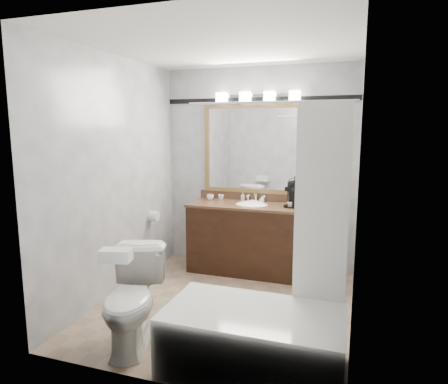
{
  "coord_description": "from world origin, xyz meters",
  "views": [
    {
      "loc": [
        1.2,
        -3.56,
        1.76
      ],
      "look_at": [
        -0.13,
        0.35,
        1.1
      ],
      "focal_mm": 32.0,
      "sensor_mm": 36.0,
      "label": 1
    }
  ],
  "objects": [
    {
      "name": "room",
      "position": [
        0.0,
        0.0,
        1.25
      ],
      "size": [
        2.42,
        2.62,
        2.52
      ],
      "color": "gray",
      "rests_on": "ground"
    },
    {
      "name": "mirror",
      "position": [
        0.0,
        1.28,
        1.5
      ],
      "size": [
        1.4,
        0.04,
        1.1
      ],
      "color": "#9E7B47",
      "rests_on": "room"
    },
    {
      "name": "soap_bottle_b",
      "position": [
        0.09,
        1.17,
        0.89
      ],
      "size": [
        0.07,
        0.07,
        0.08
      ],
      "primitive_type": "imported",
      "rotation": [
        0.0,
        0.0,
        -0.2
      ],
      "color": "white",
      "rests_on": "vanity"
    },
    {
      "name": "vanity",
      "position": [
        0.0,
        1.02,
        0.44
      ],
      "size": [
        1.53,
        0.58,
        0.97
      ],
      "color": "black",
      "rests_on": "ground"
    },
    {
      "name": "toilet",
      "position": [
        -0.48,
        -0.91,
        0.39
      ],
      "size": [
        0.64,
        0.86,
        0.78
      ],
      "primitive_type": "imported",
      "rotation": [
        0.0,
        0.0,
        0.29
      ],
      "color": "white",
      "rests_on": "ground"
    },
    {
      "name": "cup_right",
      "position": [
        -0.45,
        1.19,
        0.88
      ],
      "size": [
        0.09,
        0.09,
        0.07
      ],
      "primitive_type": "imported",
      "rotation": [
        0.0,
        0.0,
        0.32
      ],
      "color": "white",
      "rests_on": "vanity"
    },
    {
      "name": "vanity_light_bar",
      "position": [
        0.0,
        1.23,
        2.13
      ],
      "size": [
        1.02,
        0.14,
        0.12
      ],
      "color": "silver",
      "rests_on": "room"
    },
    {
      "name": "accent_stripe",
      "position": [
        0.0,
        1.29,
        2.1
      ],
      "size": [
        2.4,
        0.01,
        0.06
      ],
      "primitive_type": "cube",
      "color": "black",
      "rests_on": "room"
    },
    {
      "name": "tissue_box",
      "position": [
        -0.48,
        -1.12,
        0.83
      ],
      "size": [
        0.25,
        0.17,
        0.09
      ],
      "primitive_type": "cube",
      "rotation": [
        0.0,
        0.0,
        0.23
      ],
      "color": "white",
      "rests_on": "toilet"
    },
    {
      "name": "cup_left",
      "position": [
        -0.58,
        1.13,
        0.89
      ],
      "size": [
        0.11,
        0.11,
        0.07
      ],
      "primitive_type": "imported",
      "rotation": [
        0.0,
        0.0,
        -0.2
      ],
      "color": "white",
      "rests_on": "vanity"
    },
    {
      "name": "soap_bottle_a",
      "position": [
        -0.18,
        1.23,
        0.9
      ],
      "size": [
        0.06,
        0.06,
        0.1
      ],
      "primitive_type": "imported",
      "rotation": [
        0.0,
        0.0,
        0.33
      ],
      "color": "white",
      "rests_on": "vanity"
    },
    {
      "name": "soap_bar",
      "position": [
        -0.01,
        1.13,
        0.86
      ],
      "size": [
        0.11,
        0.08,
        0.03
      ],
      "primitive_type": "cube",
      "rotation": [
        0.0,
        0.0,
        -0.35
      ],
      "color": "beige",
      "rests_on": "vanity"
    },
    {
      "name": "tp_roll",
      "position": [
        -1.14,
        0.66,
        0.7
      ],
      "size": [
        0.11,
        0.12,
        0.12
      ],
      "primitive_type": "cylinder",
      "rotation": [
        0.0,
        1.57,
        0.0
      ],
      "color": "white",
      "rests_on": "room"
    },
    {
      "name": "bathtub",
      "position": [
        0.55,
        -0.9,
        0.28
      ],
      "size": [
        1.3,
        0.75,
        1.96
      ],
      "color": "white",
      "rests_on": "ground"
    },
    {
      "name": "coffee_maker",
      "position": [
        0.49,
        1.05,
        1.02
      ],
      "size": [
        0.18,
        0.22,
        0.34
      ],
      "rotation": [
        0.0,
        0.0,
        -0.33
      ],
      "color": "black",
      "rests_on": "vanity"
    }
  ]
}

